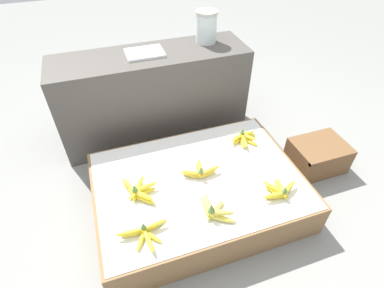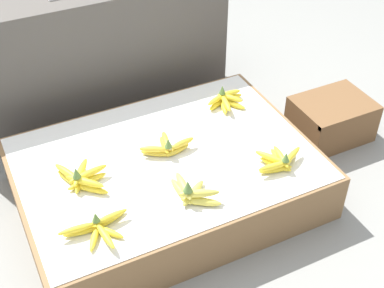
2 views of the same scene
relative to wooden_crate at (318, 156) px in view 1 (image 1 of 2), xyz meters
The scene contains 12 objects.
ground_plane 0.93m from the wooden_crate, behind, with size 10.00×10.00×0.00m, color gray.
display_platform 0.92m from the wooden_crate, behind, with size 1.24×0.89×0.23m.
back_vendor_table 1.28m from the wooden_crate, 142.24° to the left, with size 1.39×0.41×0.68m.
wooden_crate is the anchor object (origin of this frame).
banana_bunch_front_left 1.35m from the wooden_crate, 166.47° to the right, with size 0.27×0.19×0.09m.
banana_bunch_front_midleft 0.99m from the wooden_crate, 161.76° to the right, with size 0.16×0.22×0.11m.
banana_bunch_front_midright 0.62m from the wooden_crate, 150.31° to the right, with size 0.24×0.16×0.09m.
banana_bunch_middle_left 1.29m from the wooden_crate, behind, with size 0.20×0.23×0.10m.
banana_bunch_middle_midleft 0.92m from the wooden_crate, behind, with size 0.24×0.14×0.10m.
banana_bunch_back_midright 0.56m from the wooden_crate, 160.33° to the left, with size 0.21×0.15×0.09m.
glass_jar 1.22m from the wooden_crate, 123.75° to the left, with size 0.16×0.16×0.22m.
foam_tray_white 1.41m from the wooden_crate, 143.02° to the left, with size 0.26×0.19×0.02m.
Camera 1 is at (-0.42, -1.13, 1.58)m, focal length 28.00 mm.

